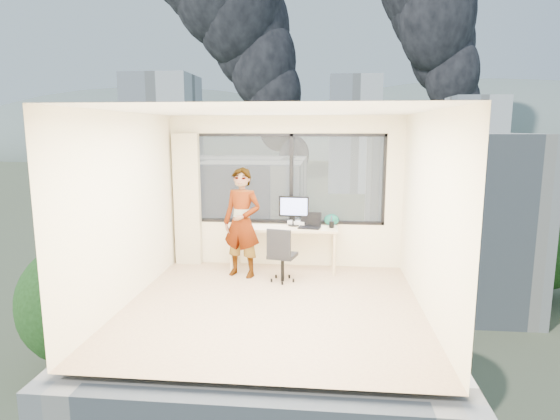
# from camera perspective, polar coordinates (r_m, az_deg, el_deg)

# --- Properties ---
(floor) EXTENTS (4.00, 4.00, 0.01)m
(floor) POSITION_cam_1_polar(r_m,az_deg,el_deg) (6.46, -0.88, -11.65)
(floor) COLOR tan
(floor) RESTS_ON ground
(ceiling) EXTENTS (4.00, 4.00, 0.01)m
(ceiling) POSITION_cam_1_polar(r_m,az_deg,el_deg) (6.01, -0.95, 12.08)
(ceiling) COLOR white
(ceiling) RESTS_ON ground
(wall_front) EXTENTS (4.00, 0.01, 2.60)m
(wall_front) POSITION_cam_1_polar(r_m,az_deg,el_deg) (4.17, -4.05, -5.02)
(wall_front) COLOR #F6F1BE
(wall_front) RESTS_ON ground
(wall_left) EXTENTS (0.01, 4.00, 2.60)m
(wall_left) POSITION_cam_1_polar(r_m,az_deg,el_deg) (6.63, -18.35, 0.09)
(wall_left) COLOR #F6F1BE
(wall_left) RESTS_ON ground
(wall_right) EXTENTS (0.01, 4.00, 2.60)m
(wall_right) POSITION_cam_1_polar(r_m,az_deg,el_deg) (6.20, 17.76, -0.52)
(wall_right) COLOR #F6F1BE
(wall_right) RESTS_ON ground
(window_wall) EXTENTS (3.30, 0.16, 1.55)m
(window_wall) POSITION_cam_1_polar(r_m,az_deg,el_deg) (8.04, 1.05, 3.85)
(window_wall) COLOR black
(window_wall) RESTS_ON ground
(curtain) EXTENTS (0.45, 0.14, 2.30)m
(curtain) POSITION_cam_1_polar(r_m,az_deg,el_deg) (8.30, -11.30, 1.24)
(curtain) COLOR beige
(curtain) RESTS_ON floor
(desk) EXTENTS (1.80, 0.60, 0.75)m
(desk) POSITION_cam_1_polar(r_m,az_deg,el_deg) (7.91, 0.47, -4.72)
(desk) COLOR beige
(desk) RESTS_ON floor
(chair) EXTENTS (0.55, 0.55, 0.89)m
(chair) POSITION_cam_1_polar(r_m,az_deg,el_deg) (7.31, 0.31, -5.40)
(chair) COLOR black
(chair) RESTS_ON floor
(person) EXTENTS (0.74, 0.60, 1.77)m
(person) POSITION_cam_1_polar(r_m,az_deg,el_deg) (7.51, -4.68, -1.55)
(person) COLOR #2D2D33
(person) RESTS_ON floor
(monitor) EXTENTS (0.52, 0.15, 0.51)m
(monitor) POSITION_cam_1_polar(r_m,az_deg,el_deg) (7.88, 1.72, -0.09)
(monitor) COLOR black
(monitor) RESTS_ON desk
(game_console) EXTENTS (0.38, 0.35, 0.08)m
(game_console) POSITION_cam_1_polar(r_m,az_deg,el_deg) (8.01, 2.30, -1.51)
(game_console) COLOR white
(game_console) RESTS_ON desk
(laptop) EXTENTS (0.41, 0.43, 0.23)m
(laptop) POSITION_cam_1_polar(r_m,az_deg,el_deg) (7.72, 3.63, -1.38)
(laptop) COLOR black
(laptop) RESTS_ON desk
(cellphone) EXTENTS (0.13, 0.09, 0.01)m
(cellphone) POSITION_cam_1_polar(r_m,az_deg,el_deg) (7.73, 4.19, -2.20)
(cellphone) COLOR black
(cellphone) RESTS_ON desk
(pen_cup) EXTENTS (0.10, 0.10, 0.11)m
(pen_cup) POSITION_cam_1_polar(r_m,az_deg,el_deg) (7.78, 6.35, -1.79)
(pen_cup) COLOR black
(pen_cup) RESTS_ON desk
(handbag) EXTENTS (0.27, 0.16, 0.19)m
(handbag) POSITION_cam_1_polar(r_m,az_deg,el_deg) (7.98, 6.34, -1.19)
(handbag) COLOR #0B4435
(handbag) RESTS_ON desk
(exterior_ground) EXTENTS (400.00, 400.00, 0.04)m
(exterior_ground) POSITION_cam_1_polar(r_m,az_deg,el_deg) (127.03, 5.25, 2.43)
(exterior_ground) COLOR #515B3D
(exterior_ground) RESTS_ON ground
(near_bldg_a) EXTENTS (16.00, 12.00, 14.00)m
(near_bldg_a) POSITION_cam_1_polar(r_m,az_deg,el_deg) (38.41, -9.20, -4.37)
(near_bldg_a) COLOR beige
(near_bldg_a) RESTS_ON exterior_ground
(near_bldg_b) EXTENTS (14.00, 13.00, 16.00)m
(near_bldg_b) POSITION_cam_1_polar(r_m,az_deg,el_deg) (46.17, 19.69, -1.15)
(near_bldg_b) COLOR white
(near_bldg_b) RESTS_ON exterior_ground
(far_tower_a) EXTENTS (14.00, 14.00, 28.00)m
(far_tower_a) POSITION_cam_1_polar(r_m,az_deg,el_deg) (107.11, -14.01, 8.32)
(far_tower_a) COLOR silver
(far_tower_a) RESTS_ON exterior_ground
(far_tower_b) EXTENTS (13.00, 13.00, 30.00)m
(far_tower_b) POSITION_cam_1_polar(r_m,az_deg,el_deg) (126.19, 9.04, 9.14)
(far_tower_b) COLOR silver
(far_tower_b) RESTS_ON exterior_ground
(far_tower_c) EXTENTS (15.00, 15.00, 26.00)m
(far_tower_c) POSITION_cam_1_polar(r_m,az_deg,el_deg) (152.58, 22.71, 7.86)
(far_tower_c) COLOR silver
(far_tower_c) RESTS_ON exterior_ground
(far_tower_d) EXTENTS (16.00, 14.00, 22.00)m
(far_tower_d) POSITION_cam_1_polar(r_m,az_deg,el_deg) (167.44, -15.79, 7.67)
(far_tower_d) COLOR silver
(far_tower_d) RESTS_ON exterior_ground
(hill_a) EXTENTS (288.00, 216.00, 90.00)m
(hill_a) POSITION_cam_1_polar(r_m,az_deg,el_deg) (347.98, -14.81, 6.86)
(hill_a) COLOR slate
(hill_a) RESTS_ON exterior_ground
(hill_b) EXTENTS (300.00, 220.00, 96.00)m
(hill_b) POSITION_cam_1_polar(r_m,az_deg,el_deg) (341.16, 22.67, 6.37)
(hill_b) COLOR slate
(hill_b) RESTS_ON exterior_ground
(tree_a) EXTENTS (7.00, 7.00, 8.00)m
(tree_a) POSITION_cam_1_polar(r_m,az_deg,el_deg) (34.84, -24.01, -11.81)
(tree_a) COLOR #1F4416
(tree_a) RESTS_ON exterior_ground
(tree_b) EXTENTS (7.60, 7.60, 9.00)m
(tree_b) POSITION_cam_1_polar(r_m,az_deg,el_deg) (26.95, 12.61, -16.50)
(tree_b) COLOR #1F4416
(tree_b) RESTS_ON exterior_ground
(tree_c) EXTENTS (8.40, 8.40, 10.00)m
(tree_c) POSITION_cam_1_polar(r_m,az_deg,el_deg) (51.93, 29.75, -4.10)
(tree_c) COLOR #1F4416
(tree_c) RESTS_ON exterior_ground
(smoke_plume_a) EXTENTS (40.00, 24.00, 90.00)m
(smoke_plume_a) POSITION_cam_1_polar(r_m,az_deg,el_deg) (160.57, 1.78, 23.06)
(smoke_plume_a) COLOR black
(smoke_plume_a) RESTS_ON exterior_ground
(smoke_plume_b) EXTENTS (30.00, 18.00, 70.00)m
(smoke_plume_b) POSITION_cam_1_polar(r_m,az_deg,el_deg) (185.80, 23.60, 16.70)
(smoke_plume_b) COLOR black
(smoke_plume_b) RESTS_ON exterior_ground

